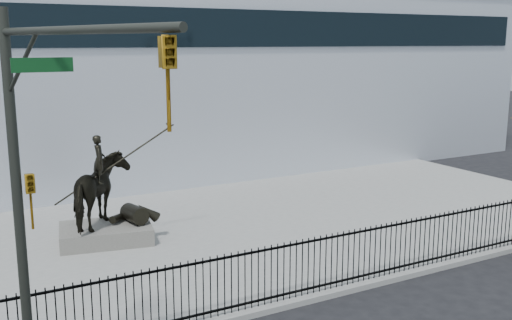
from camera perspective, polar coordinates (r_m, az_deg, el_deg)
ground at (r=14.85m, az=8.39°, el=-14.62°), size 120.00×120.00×0.00m
plaza at (r=20.39m, az=-3.73°, el=-6.99°), size 30.00×12.00×0.15m
building at (r=31.67m, az=-14.11°, el=7.39°), size 44.00×14.00×9.00m
picket_fence at (r=15.41m, az=5.62°, el=-9.90°), size 22.10×0.10×1.50m
statue_plinth at (r=19.85m, az=-14.11°, el=-6.80°), size 3.15×2.46×0.53m
equestrian_statue at (r=19.48m, az=-14.15°, el=-2.94°), size 3.57×2.57×3.07m
traffic_signal_left at (r=10.29m, az=-19.87°, el=-3.03°), size 1.52×4.84×7.00m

